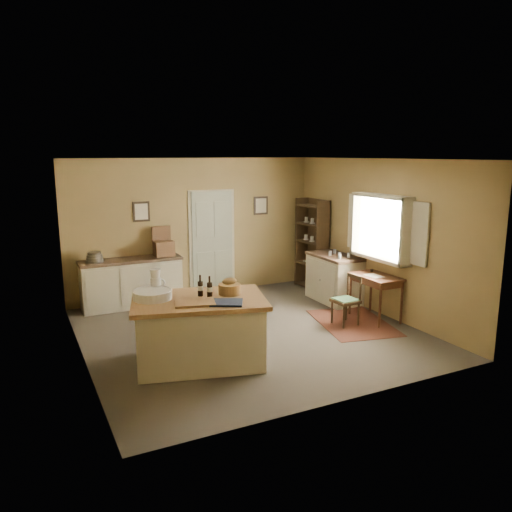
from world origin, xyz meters
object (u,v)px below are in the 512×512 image
at_px(work_island, 199,329).
at_px(shelving_unit, 313,244).
at_px(desk_chair, 346,301).
at_px(sideboard, 132,281).
at_px(writing_desk, 376,281).
at_px(right_cabinet, 334,278).

bearing_deg(work_island, shelving_unit, 51.78).
height_order(work_island, desk_chair, work_island).
bearing_deg(shelving_unit, sideboard, 174.30).
distance_m(writing_desk, right_cabinet, 1.22).
height_order(work_island, right_cabinet, work_island).
xyz_separation_m(desk_chair, right_cabinet, (0.62, 1.21, 0.05)).
xyz_separation_m(work_island, shelving_unit, (3.46, 2.60, 0.45)).
xyz_separation_m(work_island, sideboard, (-0.23, 2.96, -0.00)).
height_order(desk_chair, shelving_unit, shelving_unit).
height_order(sideboard, right_cabinet, sideboard).
bearing_deg(sideboard, right_cabinet, -20.93).
bearing_deg(right_cabinet, shelving_unit, 81.37).
distance_m(work_island, shelving_unit, 4.35).
bearing_deg(sideboard, desk_chair, -41.31).
bearing_deg(writing_desk, sideboard, 144.14).
height_order(sideboard, shelving_unit, shelving_unit).
relative_size(work_island, sideboard, 1.07).
bearing_deg(shelving_unit, writing_desk, -93.90).
distance_m(writing_desk, desk_chair, 0.67).
xyz_separation_m(sideboard, shelving_unit, (3.69, -0.37, 0.45)).
bearing_deg(desk_chair, right_cabinet, 59.21).
relative_size(sideboard, right_cabinet, 1.62).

